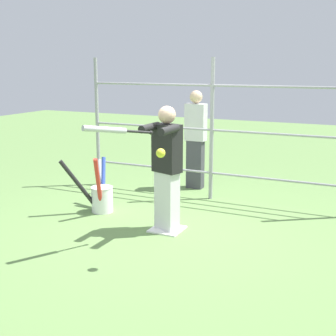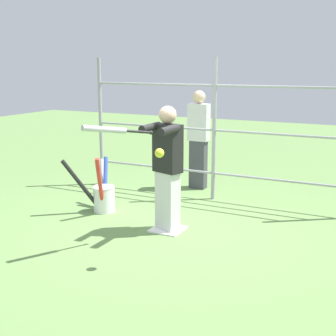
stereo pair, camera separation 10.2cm
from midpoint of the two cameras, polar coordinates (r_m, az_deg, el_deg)
ground_plane at (r=6.09m, az=0.44°, el=-7.56°), size 24.00×24.00×0.00m
home_plate at (r=6.09m, az=0.44°, el=-7.47°), size 0.40×0.40×0.02m
fence_backstop at (r=7.26m, az=6.05°, el=4.62°), size 4.27×0.06×2.20m
batter at (r=5.84m, az=0.39°, el=0.38°), size 0.40×0.62×1.60m
baseball_bat_swinging at (r=5.11m, az=-6.45°, el=4.64°), size 0.45×0.81×0.18m
softball_in_flight at (r=4.72m, az=-0.43°, el=1.83°), size 0.10×0.10×0.10m
bat_bucket at (r=6.83m, az=-7.59°, el=-3.30°), size 0.62×0.86×0.86m
bystander_behind_fence at (r=7.94m, az=4.11°, el=3.64°), size 0.34×0.21×1.67m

